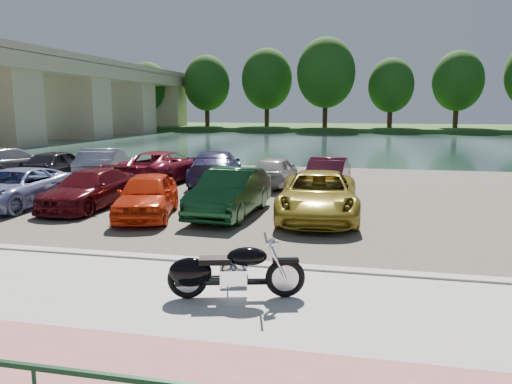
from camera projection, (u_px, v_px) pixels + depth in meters
ground at (189, 303)px, 8.49m from camera, size 200.00×200.00×0.00m
promenade at (166, 325)px, 7.52m from camera, size 60.00×6.00×0.10m
pink_path at (118, 372)px, 6.07m from camera, size 60.00×2.00×0.01m
kerb at (222, 264)px, 10.41m from camera, size 60.00×0.30×0.14m
parking_lot at (288, 194)px, 19.08m from camera, size 60.00×18.00×0.04m
river at (335, 143)px, 47.01m from camera, size 120.00×40.00×0.00m
far_bank at (348, 128)px, 77.78m from camera, size 120.00×24.00×0.60m
bridge at (71, 87)px, 53.03m from camera, size 7.00×56.00×8.55m
far_trees at (379, 78)px, 69.68m from camera, size 70.25×10.68×12.52m
motorcycle at (223, 272)px, 8.39m from camera, size 2.29×0.94×1.05m
car_2 at (16, 188)px, 16.47m from camera, size 2.13×4.57×1.27m
car_3 at (89, 189)px, 16.34m from camera, size 1.87×4.31×1.23m
car_4 at (147, 195)px, 14.95m from camera, size 2.48×4.16×1.33m
car_5 at (230, 192)px, 15.16m from camera, size 1.75×4.38×1.42m
car_6 at (318, 195)px, 14.78m from camera, size 2.61×5.10×1.38m
car_7 at (8, 163)px, 23.13m from camera, size 2.75×5.28×1.46m
car_8 at (59, 164)px, 22.91m from camera, size 1.70×4.07×1.38m
car_9 at (105, 165)px, 22.12m from camera, size 2.72×4.84×1.51m
car_10 at (163, 166)px, 22.07m from camera, size 2.55×5.13×1.40m
car_11 at (216, 168)px, 21.29m from camera, size 3.07×5.39×1.47m
car_12 at (275, 171)px, 20.87m from camera, size 1.67×3.83×1.29m
car_13 at (330, 173)px, 20.17m from camera, size 1.59×4.08×1.32m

